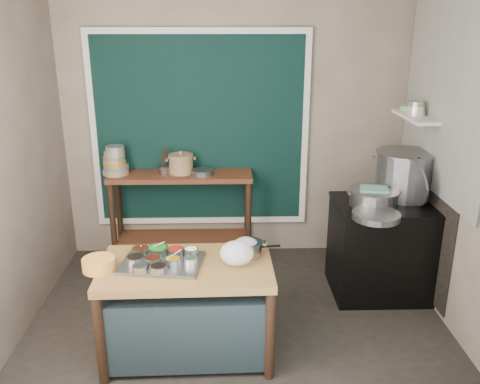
{
  "coord_description": "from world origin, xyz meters",
  "views": [
    {
      "loc": [
        -0.08,
        -3.66,
        2.44
      ],
      "look_at": [
        0.03,
        0.25,
        1.1
      ],
      "focal_mm": 38.0,
      "sensor_mm": 36.0,
      "label": 1
    }
  ],
  "objects_px": {
    "utensil_cup": "(165,169)",
    "stock_pot": "(404,175)",
    "prep_table": "(188,310)",
    "saucepan": "(249,249)",
    "back_counter": "(182,217)",
    "condiment_tray": "(162,263)",
    "yellow_basin": "(99,264)",
    "steamer": "(373,198)",
    "stove_block": "(383,250)",
    "ceramic_crock": "(181,165)"
  },
  "relations": [
    {
      "from": "utensil_cup",
      "to": "stock_pot",
      "type": "height_order",
      "value": "stock_pot"
    },
    {
      "from": "prep_table",
      "to": "saucepan",
      "type": "relative_size",
      "value": 5.98
    },
    {
      "from": "back_counter",
      "to": "saucepan",
      "type": "relative_size",
      "value": 6.93
    },
    {
      "from": "saucepan",
      "to": "utensil_cup",
      "type": "bearing_deg",
      "value": 112.79
    },
    {
      "from": "back_counter",
      "to": "stock_pot",
      "type": "distance_m",
      "value": 2.25
    },
    {
      "from": "condiment_tray",
      "to": "saucepan",
      "type": "distance_m",
      "value": 0.65
    },
    {
      "from": "back_counter",
      "to": "utensil_cup",
      "type": "relative_size",
      "value": 10.42
    },
    {
      "from": "saucepan",
      "to": "condiment_tray",
      "type": "bearing_deg",
      "value": -173.68
    },
    {
      "from": "yellow_basin",
      "to": "saucepan",
      "type": "distance_m",
      "value": 1.09
    },
    {
      "from": "saucepan",
      "to": "yellow_basin",
      "type": "bearing_deg",
      "value": -174.56
    },
    {
      "from": "back_counter",
      "to": "yellow_basin",
      "type": "height_order",
      "value": "back_counter"
    },
    {
      "from": "back_counter",
      "to": "utensil_cup",
      "type": "bearing_deg",
      "value": 174.47
    },
    {
      "from": "back_counter",
      "to": "saucepan",
      "type": "height_order",
      "value": "back_counter"
    },
    {
      "from": "yellow_basin",
      "to": "utensil_cup",
      "type": "bearing_deg",
      "value": 80.47
    },
    {
      "from": "prep_table",
      "to": "steamer",
      "type": "xyz_separation_m",
      "value": [
        1.59,
        0.84,
        0.58
      ]
    },
    {
      "from": "stove_block",
      "to": "utensil_cup",
      "type": "xyz_separation_m",
      "value": [
        -2.06,
        0.75,
        0.57
      ]
    },
    {
      "from": "stove_block",
      "to": "ceramic_crock",
      "type": "bearing_deg",
      "value": 158.25
    },
    {
      "from": "back_counter",
      "to": "yellow_basin",
      "type": "distance_m",
      "value": 1.77
    },
    {
      "from": "ceramic_crock",
      "to": "stock_pot",
      "type": "bearing_deg",
      "value": -15.59
    },
    {
      "from": "condiment_tray",
      "to": "ceramic_crock",
      "type": "xyz_separation_m",
      "value": [
        0.01,
        1.64,
        0.28
      ]
    },
    {
      "from": "prep_table",
      "to": "yellow_basin",
      "type": "xyz_separation_m",
      "value": [
        -0.61,
        -0.06,
        0.42
      ]
    },
    {
      "from": "stove_block",
      "to": "saucepan",
      "type": "xyz_separation_m",
      "value": [
        -1.27,
        -0.75,
        0.38
      ]
    },
    {
      "from": "condiment_tray",
      "to": "steamer",
      "type": "relative_size",
      "value": 1.29
    },
    {
      "from": "back_counter",
      "to": "steamer",
      "type": "relative_size",
      "value": 3.27
    },
    {
      "from": "stock_pot",
      "to": "saucepan",
      "type": "bearing_deg",
      "value": -147.49
    },
    {
      "from": "back_counter",
      "to": "utensil_cup",
      "type": "distance_m",
      "value": 0.54
    },
    {
      "from": "saucepan",
      "to": "utensil_cup",
      "type": "xyz_separation_m",
      "value": [
        -0.79,
        1.5,
        0.18
      ]
    },
    {
      "from": "yellow_basin",
      "to": "utensil_cup",
      "type": "relative_size",
      "value": 1.67
    },
    {
      "from": "prep_table",
      "to": "back_counter",
      "type": "height_order",
      "value": "back_counter"
    },
    {
      "from": "prep_table",
      "to": "stock_pot",
      "type": "xyz_separation_m",
      "value": [
        1.92,
        1.06,
        0.72
      ]
    },
    {
      "from": "yellow_basin",
      "to": "saucepan",
      "type": "xyz_separation_m",
      "value": [
        1.07,
        0.2,
        0.01
      ]
    },
    {
      "from": "ceramic_crock",
      "to": "back_counter",
      "type": "bearing_deg",
      "value": -105.65
    },
    {
      "from": "back_counter",
      "to": "ceramic_crock",
      "type": "relative_size",
      "value": 5.55
    },
    {
      "from": "prep_table",
      "to": "utensil_cup",
      "type": "height_order",
      "value": "utensil_cup"
    },
    {
      "from": "stove_block",
      "to": "saucepan",
      "type": "height_order",
      "value": "saucepan"
    },
    {
      "from": "prep_table",
      "to": "saucepan",
      "type": "xyz_separation_m",
      "value": [
        0.46,
        0.13,
        0.43
      ]
    },
    {
      "from": "yellow_basin",
      "to": "steamer",
      "type": "height_order",
      "value": "steamer"
    },
    {
      "from": "condiment_tray",
      "to": "stock_pot",
      "type": "relative_size",
      "value": 1.04
    },
    {
      "from": "stove_block",
      "to": "yellow_basin",
      "type": "height_order",
      "value": "stove_block"
    },
    {
      "from": "utensil_cup",
      "to": "ceramic_crock",
      "type": "distance_m",
      "value": 0.17
    },
    {
      "from": "yellow_basin",
      "to": "stock_pot",
      "type": "relative_size",
      "value": 0.43
    },
    {
      "from": "back_counter",
      "to": "saucepan",
      "type": "xyz_separation_m",
      "value": [
        0.63,
        -1.48,
        0.33
      ]
    },
    {
      "from": "prep_table",
      "to": "stove_block",
      "type": "height_order",
      "value": "stove_block"
    },
    {
      "from": "stove_block",
      "to": "ceramic_crock",
      "type": "height_order",
      "value": "ceramic_crock"
    },
    {
      "from": "condiment_tray",
      "to": "saucepan",
      "type": "bearing_deg",
      "value": 11.31
    },
    {
      "from": "condiment_tray",
      "to": "utensil_cup",
      "type": "xyz_separation_m",
      "value": [
        -0.15,
        1.63,
        0.23
      ]
    },
    {
      "from": "utensil_cup",
      "to": "ceramic_crock",
      "type": "bearing_deg",
      "value": 3.39
    },
    {
      "from": "back_counter",
      "to": "yellow_basin",
      "type": "relative_size",
      "value": 6.25
    },
    {
      "from": "back_counter",
      "to": "ceramic_crock",
      "type": "xyz_separation_m",
      "value": [
        0.01,
        0.03,
        0.56
      ]
    },
    {
      "from": "stove_block",
      "to": "condiment_tray",
      "type": "xyz_separation_m",
      "value": [
        -1.91,
        -0.88,
        0.34
      ]
    }
  ]
}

